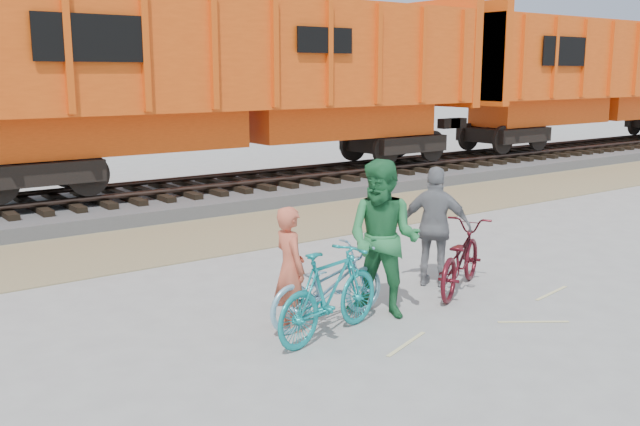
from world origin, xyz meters
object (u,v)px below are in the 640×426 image
at_px(person_solo, 290,268).
at_px(bicycle_maroon, 460,258).
at_px(hopper_car_right, 596,75).
at_px(person_man, 383,239).
at_px(bicycle_teal, 330,293).
at_px(hopper_car_center, 241,76).
at_px(bicycle_blue, 328,286).
at_px(person_woman, 436,227).

bearing_deg(person_solo, bicycle_maroon, -85.42).
bearing_deg(bicycle_maroon, hopper_car_right, -90.65).
xyz_separation_m(bicycle_maroon, person_man, (-1.60, -0.15, 0.52)).
distance_m(bicycle_teal, person_man, 1.12).
bearing_deg(bicycle_teal, hopper_car_right, -78.51).
bearing_deg(bicycle_teal, hopper_car_center, -38.25).
xyz_separation_m(hopper_car_right, bicycle_teal, (-19.10, -9.08, -2.46)).
bearing_deg(bicycle_teal, bicycle_blue, -48.42).
height_order(hopper_car_center, hopper_car_right, same).
relative_size(bicycle_maroon, person_woman, 1.06).
xyz_separation_m(bicycle_maroon, person_solo, (-2.82, 0.16, 0.27)).
height_order(hopper_car_center, person_solo, hopper_car_center).
xyz_separation_m(bicycle_blue, person_woman, (2.22, 0.34, 0.40)).
xyz_separation_m(bicycle_blue, bicycle_teal, (-0.28, -0.41, 0.06)).
relative_size(hopper_car_center, person_solo, 9.18).
height_order(bicycle_maroon, person_woman, person_woman).
bearing_deg(person_woman, hopper_car_right, -99.45).
height_order(hopper_car_right, person_man, hopper_car_right).
bearing_deg(bicycle_blue, person_man, -111.09).
relative_size(person_solo, person_man, 0.75).
bearing_deg(bicycle_teal, bicycle_maroon, -96.18).
relative_size(hopper_car_right, person_man, 6.91).
distance_m(bicycle_blue, person_solo, 0.58).
bearing_deg(hopper_car_right, person_woman, -153.38).
distance_m(hopper_car_center, bicycle_teal, 10.26).
xyz_separation_m(hopper_car_right, bicycle_blue, (-18.82, -8.67, -2.53)).
bearing_deg(person_woman, hopper_car_center, -47.00).
xyz_separation_m(hopper_car_right, person_solo, (-19.32, -8.57, -2.24)).
bearing_deg(bicycle_blue, person_woman, -86.11).
height_order(hopper_car_center, person_woman, hopper_car_center).
xyz_separation_m(hopper_car_center, person_solo, (-4.32, -8.57, -2.24)).
distance_m(person_solo, person_man, 1.28).
distance_m(bicycle_blue, person_woman, 2.28).
distance_m(bicycle_blue, bicycle_teal, 0.50).
relative_size(hopper_car_right, bicycle_blue, 7.67).
bearing_deg(person_solo, person_woman, -77.12).
bearing_deg(bicycle_teal, person_solo, 9.43).
relative_size(hopper_car_right, person_woman, 7.93).
distance_m(hopper_car_right, bicycle_teal, 21.29).
height_order(hopper_car_center, person_man, hopper_car_center).
bearing_deg(hopper_car_center, bicycle_blue, -113.80).
xyz_separation_m(person_solo, person_man, (1.22, -0.31, 0.25)).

